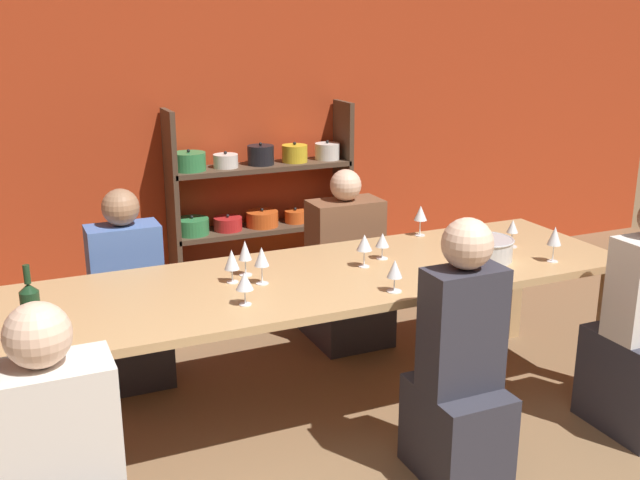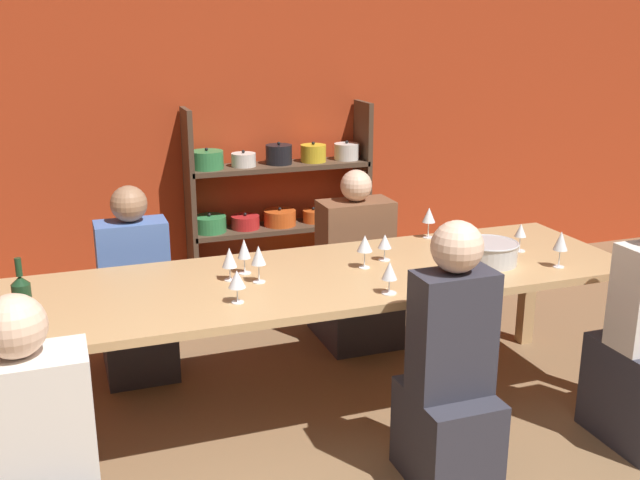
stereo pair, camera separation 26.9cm
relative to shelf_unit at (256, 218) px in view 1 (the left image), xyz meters
The scene contains 18 objects.
wall_back_red 0.91m from the shelf_unit, 154.54° to the left, with size 8.80×0.06×2.70m.
shelf_unit is the anchor object (origin of this frame).
dining_table 1.90m from the shelf_unit, 98.30° to the right, with size 3.15×0.96×0.77m.
mixing_bowl 2.10m from the shelf_unit, 73.80° to the right, with size 0.30×0.30×0.12m.
wine_bottle_green 2.76m from the shelf_unit, 127.80° to the right, with size 0.08×0.08×0.33m.
wine_glass_empty_a 2.09m from the shelf_unit, 65.49° to the right, with size 0.07×0.07×0.16m.
wine_glass_white_a 2.01m from the shelf_unit, 108.37° to the right, with size 0.07×0.07×0.19m.
wine_glass_red_a 1.59m from the shelf_unit, 71.03° to the right, with size 0.08×0.08×0.18m.
wine_glass_empty_b 1.88m from the shelf_unit, 91.80° to the right, with size 0.08×0.08×0.17m.
wine_glass_red_b 2.26m from the shelf_unit, 92.46° to the right, with size 0.07×0.07×0.16m.
wine_glass_empty_c 2.38m from the shelf_unit, 67.87° to the right, with size 0.07×0.07×0.19m.
wine_glass_empty_d 1.88m from the shelf_unit, 110.82° to the right, with size 0.07×0.07×0.18m.
wine_glass_red_c 2.27m from the shelf_unit, 110.47° to the right, with size 0.08×0.08×0.15m.
wine_glass_empty_e 1.80m from the shelf_unit, 87.08° to the right, with size 0.07×0.07×0.14m.
wine_glass_red_d 1.98m from the shelf_unit, 112.57° to the right, with size 0.07×0.07×0.17m.
person_far_a 1.09m from the shelf_unit, 78.02° to the right, with size 0.45×0.57×1.11m.
person_near_b 2.64m from the shelf_unit, 89.62° to the right, with size 0.35×0.43×1.21m.
person_far_b 1.57m from the shelf_unit, 137.09° to the right, with size 0.39×0.49×1.11m.
Camera 1 is at (-1.33, -1.47, 2.00)m, focal length 42.00 mm.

